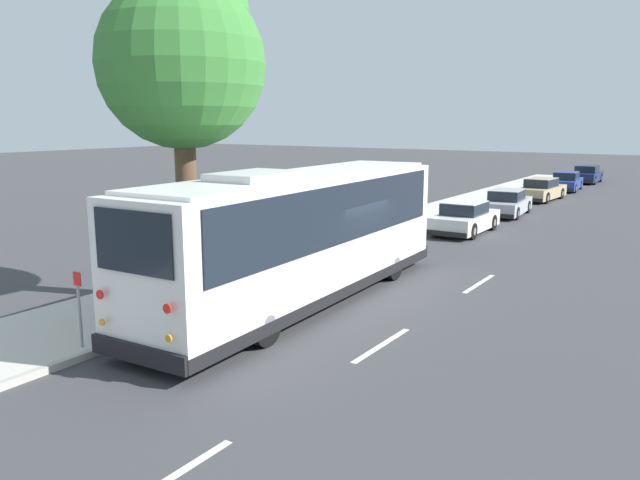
# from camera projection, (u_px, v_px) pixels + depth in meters

# --- Properties ---
(ground_plane) EXTENTS (160.00, 160.00, 0.00)m
(ground_plane) POSITION_uv_depth(u_px,v_px,m) (341.00, 292.00, 17.14)
(ground_plane) COLOR #3D3D3F
(sidewalk_slab) EXTENTS (80.00, 3.41, 0.15)m
(sidewalk_slab) POSITION_uv_depth(u_px,v_px,m) (245.00, 273.00, 18.98)
(sidewalk_slab) COLOR beige
(sidewalk_slab) RESTS_ON ground
(curb_strip) EXTENTS (80.00, 0.14, 0.15)m
(curb_strip) POSITION_uv_depth(u_px,v_px,m) (292.00, 281.00, 18.02)
(curb_strip) COLOR #AAA69D
(curb_strip) RESTS_ON ground
(shuttle_bus) EXTENTS (11.51, 3.08, 3.52)m
(shuttle_bus) POSITION_uv_depth(u_px,v_px,m) (303.00, 231.00, 15.89)
(shuttle_bus) COLOR white
(shuttle_bus) RESTS_ON ground
(parked_sedan_white) EXTENTS (4.22, 1.81, 1.33)m
(parked_sedan_white) POSITION_uv_depth(u_px,v_px,m) (465.00, 218.00, 26.03)
(parked_sedan_white) COLOR silver
(parked_sedan_white) RESTS_ON ground
(parked_sedan_silver) EXTENTS (4.41, 1.97, 1.28)m
(parked_sedan_silver) POSITION_uv_depth(u_px,v_px,m) (507.00, 203.00, 30.91)
(parked_sedan_silver) COLOR #A8AAAF
(parked_sedan_silver) RESTS_ON ground
(parked_sedan_tan) EXTENTS (4.68, 1.90, 1.31)m
(parked_sedan_tan) POSITION_uv_depth(u_px,v_px,m) (541.00, 190.00, 36.71)
(parked_sedan_tan) COLOR tan
(parked_sedan_tan) RESTS_ON ground
(parked_sedan_blue) EXTENTS (4.48, 1.91, 1.26)m
(parked_sedan_blue) POSITION_uv_depth(u_px,v_px,m) (566.00, 182.00, 41.80)
(parked_sedan_blue) COLOR navy
(parked_sedan_blue) RESTS_ON ground
(parked_sedan_navy) EXTENTS (4.25, 1.77, 1.30)m
(parked_sedan_navy) POSITION_uv_depth(u_px,v_px,m) (587.00, 175.00, 46.95)
(parked_sedan_navy) COLOR #19234C
(parked_sedan_navy) RESTS_ON ground
(street_tree) EXTENTS (4.16, 4.16, 8.56)m
(street_tree) POSITION_uv_depth(u_px,v_px,m) (184.00, 54.00, 15.31)
(street_tree) COLOR brown
(street_tree) RESTS_ON sidewalk_slab
(sign_post_near) EXTENTS (0.06, 0.22, 1.56)m
(sign_post_near) POSITION_uv_depth(u_px,v_px,m) (79.00, 309.00, 12.43)
(sign_post_near) COLOR gray
(sign_post_near) RESTS_ON sidewalk_slab
(sign_post_far) EXTENTS (0.06, 0.22, 1.54)m
(sign_post_far) POSITION_uv_depth(u_px,v_px,m) (138.00, 292.00, 13.65)
(sign_post_far) COLOR gray
(sign_post_far) RESTS_ON sidewalk_slab
(fire_hydrant) EXTENTS (0.22, 0.22, 0.81)m
(fire_hydrant) POSITION_uv_depth(u_px,v_px,m) (389.00, 230.00, 23.76)
(fire_hydrant) COLOR gold
(fire_hydrant) RESTS_ON sidewalk_slab
(lane_stripe_behind) EXTENTS (2.40, 0.14, 0.01)m
(lane_stripe_behind) POSITION_uv_depth(u_px,v_px,m) (168.00, 480.00, 8.20)
(lane_stripe_behind) COLOR silver
(lane_stripe_behind) RESTS_ON ground
(lane_stripe_mid) EXTENTS (2.40, 0.14, 0.01)m
(lane_stripe_mid) POSITION_uv_depth(u_px,v_px,m) (382.00, 345.00, 13.11)
(lane_stripe_mid) COLOR silver
(lane_stripe_mid) RESTS_ON ground
(lane_stripe_ahead) EXTENTS (2.40, 0.14, 0.01)m
(lane_stripe_ahead) POSITION_uv_depth(u_px,v_px,m) (479.00, 284.00, 18.03)
(lane_stripe_ahead) COLOR silver
(lane_stripe_ahead) RESTS_ON ground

